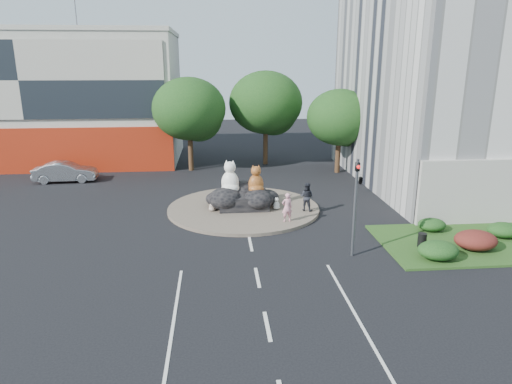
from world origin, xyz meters
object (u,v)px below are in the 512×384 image
cat_white (230,177)px  kitten_calico (212,205)px  parked_car (65,172)px  litter_bin (422,240)px  cat_tabby (256,179)px  pedestrian_pink (287,207)px  kitten_white (277,203)px  pedestrian_dark (307,197)px

cat_white → kitten_calico: bearing=-124.9°
parked_car → litter_bin: (22.96, -16.15, -0.33)m
cat_tabby → litter_bin: size_ratio=2.62×
cat_tabby → parked_car: bearing=140.2°
pedestrian_pink → litter_bin: size_ratio=2.40×
pedestrian_pink → parked_car: (-16.48, 11.81, -0.26)m
litter_bin → kitten_white: bearing=135.1°
cat_white → pedestrian_dark: (4.85, -1.35, -1.10)m
pedestrian_dark → pedestrian_pink: bearing=80.2°
cat_tabby → pedestrian_pink: 3.67m
cat_tabby → litter_bin: bearing=-52.6°
litter_bin → pedestrian_pink: bearing=146.1°
kitten_calico → litter_bin: kitten_calico is taller
cat_white → cat_tabby: bearing=14.8°
cat_tabby → kitten_calico: cat_tabby is taller
cat_tabby → pedestrian_dark: size_ratio=1.04×
cat_white → pedestrian_pink: (3.28, -3.30, -1.14)m
cat_tabby → parked_car: size_ratio=0.39×
cat_white → kitten_white: 3.50m
pedestrian_dark → parked_car: bearing=0.4°
parked_car → pedestrian_pink: bearing=-128.9°
cat_white → kitten_calico: cat_white is taller
pedestrian_pink → cat_tabby: bearing=-72.1°
pedestrian_dark → kitten_white: bearing=15.0°
pedestrian_dark → litter_bin: 8.01m
cat_tabby → kitten_white: cat_tabby is taller
kitten_calico → pedestrian_pink: pedestrian_pink is taller
parked_car → litter_bin: size_ratio=6.75×
kitten_calico → kitten_white: bearing=39.9°
kitten_white → parked_car: bearing=132.9°
cat_white → kitten_calico: (-1.22, -0.87, -1.62)m
kitten_calico → parked_car: size_ratio=0.16×
kitten_white → litter_bin: (6.78, -6.77, -0.12)m
pedestrian_pink → parked_car: pedestrian_pink is taller
kitten_calico → pedestrian_dark: bearing=35.6°
litter_bin → cat_white: bearing=141.9°
pedestrian_pink → kitten_calico: bearing=-37.1°
cat_white → kitten_calico: size_ratio=2.80×
kitten_white → pedestrian_dark: 2.01m
parked_car → litter_bin: parked_car is taller
cat_tabby → kitten_white: bearing=-39.6°
pedestrian_pink → pedestrian_dark: pedestrian_dark is taller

